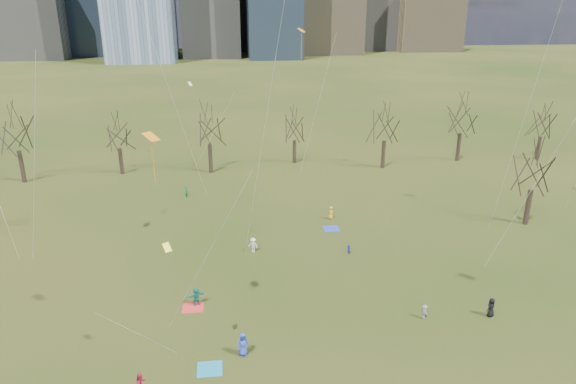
{
  "coord_description": "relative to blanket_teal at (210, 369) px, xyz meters",
  "views": [
    {
      "loc": [
        -5.22,
        -27.87,
        21.81
      ],
      "look_at": [
        0.0,
        12.0,
        7.0
      ],
      "focal_mm": 32.0,
      "sensor_mm": 36.0,
      "label": 1
    }
  ],
  "objects": [
    {
      "name": "ground",
      "position": [
        6.69,
        0.8,
        -0.01
      ],
      "size": [
        500.0,
        500.0,
        0.0
      ],
      "primitive_type": "plane",
      "color": "black",
      "rests_on": "ground"
    },
    {
      "name": "bare_tree_row",
      "position": [
        6.61,
        38.03,
        6.1
      ],
      "size": [
        113.04,
        29.8,
        9.5
      ],
      "color": "black",
      "rests_on": "ground"
    },
    {
      "name": "blanket_teal",
      "position": [
        0.0,
        0.0,
        0.0
      ],
      "size": [
        1.6,
        1.5,
        0.03
      ],
      "primitive_type": "cube",
      "color": "teal",
      "rests_on": "ground"
    },
    {
      "name": "blanket_navy",
      "position": [
        12.16,
        20.19,
        0.0
      ],
      "size": [
        1.6,
        1.5,
        0.03
      ],
      "primitive_type": "cube",
      "color": "#2239A2",
      "rests_on": "ground"
    },
    {
      "name": "blanket_crimson",
      "position": [
        -1.36,
        7.23,
        0.0
      ],
      "size": [
        1.6,
        1.5,
        0.03
      ],
      "primitive_type": "cube",
      "color": "red",
      "rests_on": "ground"
    },
    {
      "name": "person_0",
      "position": [
        2.18,
        1.11,
        0.82
      ],
      "size": [
        0.91,
        0.69,
        1.67
      ],
      "primitive_type": "imported",
      "rotation": [
        0.0,
        0.0,
        0.21
      ],
      "color": "#2943B3",
      "rests_on": "ground"
    },
    {
      "name": "person_2",
      "position": [
        -3.93,
        -1.74,
        0.74
      ],
      "size": [
        0.88,
        0.93,
        1.52
      ],
      "primitive_type": "imported",
      "rotation": [
        0.0,
        0.0,
        1.0
      ],
      "color": "#B21938",
      "rests_on": "ground"
    },
    {
      "name": "person_3",
      "position": [
        15.61,
        3.64,
        0.54
      ],
      "size": [
        0.66,
        0.82,
        1.11
      ],
      "primitive_type": "imported",
      "rotation": [
        0.0,
        0.0,
        1.96
      ],
      "color": "slate",
      "rests_on": "ground"
    },
    {
      "name": "person_5",
      "position": [
        -1.08,
        7.58,
        0.75
      ],
      "size": [
        1.48,
        0.94,
        1.53
      ],
      "primitive_type": "imported",
      "rotation": [
        0.0,
        0.0,
        3.52
      ],
      "color": "#197467",
      "rests_on": "ground"
    },
    {
      "name": "person_6",
      "position": [
        20.57,
        3.23,
        0.74
      ],
      "size": [
        0.87,
        0.74,
        1.5
      ],
      "primitive_type": "imported",
      "rotation": [
        0.0,
        0.0,
        3.56
      ],
      "color": "black",
      "rests_on": "ground"
    },
    {
      "name": "person_8",
      "position": [
        12.54,
        14.42,
        0.45
      ],
      "size": [
        0.45,
        0.52,
        0.93
      ],
      "primitive_type": "imported",
      "rotation": [
        0.0,
        0.0,
        4.95
      ],
      "color": "#2B2AB9",
      "rests_on": "ground"
    },
    {
      "name": "person_9",
      "position": [
        3.83,
        16.01,
        0.7
      ],
      "size": [
        1.06,
        0.91,
        1.42
      ],
      "primitive_type": "imported",
      "rotation": [
        0.0,
        0.0,
        5.78
      ],
      "color": "white",
      "rests_on": "ground"
    },
    {
      "name": "person_12",
      "position": [
        12.65,
        22.71,
        0.7
      ],
      "size": [
        0.51,
        0.74,
        1.44
      ],
      "primitive_type": "imported",
      "rotation": [
        0.0,
        0.0,
        1.49
      ],
      "color": "gold",
      "rests_on": "ground"
    },
    {
      "name": "person_13",
      "position": [
        -3.08,
        31.36,
        0.71
      ],
      "size": [
        0.55,
        0.63,
        1.45
      ],
      "primitive_type": "imported",
      "rotation": [
        0.0,
        0.0,
        2.03
      ],
      "color": "#17683A",
      "rests_on": "ground"
    },
    {
      "name": "kites_airborne",
      "position": [
        9.56,
        13.59,
        13.56
      ],
      "size": [
        55.86,
        45.84,
        30.74
      ],
      "color": "orange",
      "rests_on": "ground"
    }
  ]
}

